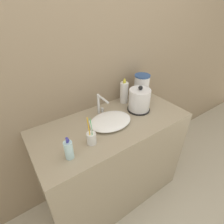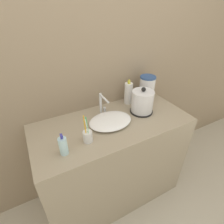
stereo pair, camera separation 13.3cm
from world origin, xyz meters
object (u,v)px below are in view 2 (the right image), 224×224
(lotion_bottle, at_px, (63,146))
(water_pitcher, at_px, (147,89))
(electric_kettle, at_px, (142,102))
(toothbrush_cup, at_px, (88,136))
(faucet, at_px, (102,103))
(shampoo_bottle, at_px, (128,93))

(lotion_bottle, bearing_deg, water_pitcher, 19.81)
(electric_kettle, bearing_deg, water_pitcher, 43.00)
(lotion_bottle, distance_m, water_pitcher, 0.93)
(electric_kettle, bearing_deg, toothbrush_cup, -166.02)
(faucet, xyz_separation_m, water_pitcher, (0.47, 0.01, 0.02))
(lotion_bottle, relative_size, water_pitcher, 0.65)
(water_pitcher, bearing_deg, shampoo_bottle, 167.03)
(electric_kettle, distance_m, lotion_bottle, 0.74)
(faucet, distance_m, lotion_bottle, 0.51)
(toothbrush_cup, xyz_separation_m, water_pitcher, (0.70, 0.28, 0.08))
(water_pitcher, bearing_deg, electric_kettle, -137.00)
(electric_kettle, distance_m, shampoo_bottle, 0.19)
(shampoo_bottle, bearing_deg, faucet, -169.45)
(lotion_bottle, bearing_deg, faucet, 36.36)
(lotion_bottle, xyz_separation_m, water_pitcher, (0.88, 0.32, 0.06))
(electric_kettle, height_order, shampoo_bottle, shampoo_bottle)
(toothbrush_cup, xyz_separation_m, lotion_bottle, (-0.17, -0.03, 0.02))
(toothbrush_cup, distance_m, shampoo_bottle, 0.62)
(shampoo_bottle, xyz_separation_m, water_pitcher, (0.18, -0.04, 0.02))
(electric_kettle, height_order, lotion_bottle, electric_kettle)
(faucet, height_order, lotion_bottle, faucet)
(faucet, xyz_separation_m, electric_kettle, (0.31, -0.13, -0.01))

